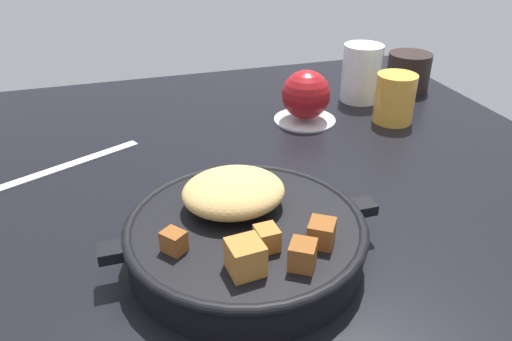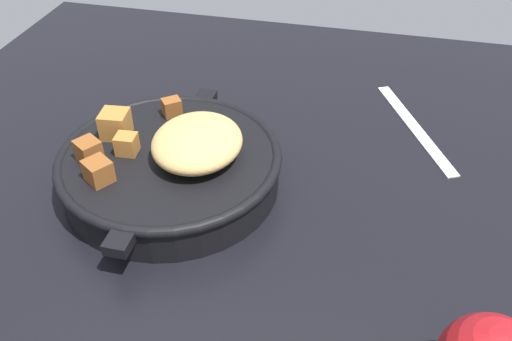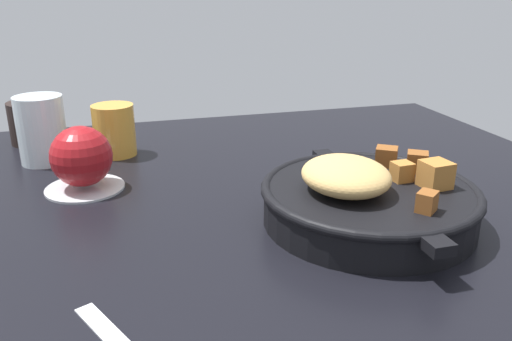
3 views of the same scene
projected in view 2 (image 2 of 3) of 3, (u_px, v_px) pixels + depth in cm
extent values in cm
cube|color=black|center=(264.00, 226.00, 61.07)|extent=(101.86, 103.24, 2.40)
cylinder|color=black|center=(171.00, 170.00, 63.39)|extent=(24.61, 24.61, 4.46)
torus|color=black|center=(169.00, 156.00, 62.23)|extent=(25.32, 25.32, 1.20)
cube|color=black|center=(119.00, 243.00, 52.12)|extent=(2.64, 2.40, 1.20)
cube|color=black|center=(206.00, 98.00, 72.73)|extent=(2.64, 2.40, 1.20)
ellipsoid|color=tan|center=(197.00, 142.00, 60.52)|extent=(11.09, 9.83, 3.77)
cube|color=#A86B2D|center=(115.00, 124.00, 63.92)|extent=(3.36, 3.38, 3.08)
cube|color=brown|center=(98.00, 171.00, 57.62)|extent=(3.49, 3.55, 2.44)
cube|color=#A86B2D|center=(127.00, 144.00, 61.52)|extent=(2.24, 2.40, 2.26)
cube|color=brown|center=(172.00, 107.00, 67.66)|extent=(2.71, 2.77, 2.15)
cube|color=brown|center=(88.00, 151.00, 60.28)|extent=(3.29, 3.35, 2.49)
cube|color=silver|center=(415.00, 127.00, 73.90)|extent=(20.11, 10.82, 0.36)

